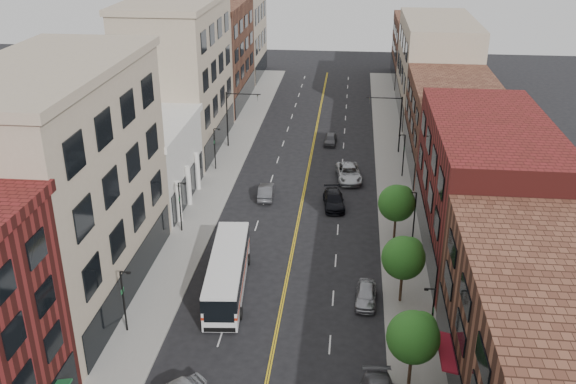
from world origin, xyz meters
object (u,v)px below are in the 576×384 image
(city_bus, at_px, (227,270))
(car_lane_b, at_px, (349,173))
(car_lane_behind, at_px, (266,191))
(car_lane_a, at_px, (334,200))
(car_parked_far, at_px, (366,295))
(car_lane_c, at_px, (331,139))

(city_bus, relative_size, car_lane_b, 2.11)
(car_lane_behind, height_order, car_lane_a, car_lane_a)
(car_parked_far, height_order, car_lane_a, car_lane_a)
(car_lane_a, relative_size, car_lane_c, 1.31)
(city_bus, height_order, car_lane_c, city_bus)
(city_bus, relative_size, car_parked_far, 3.02)
(city_bus, bearing_deg, car_lane_behind, 83.02)
(car_lane_c, bearing_deg, car_lane_behind, -106.82)
(car_lane_behind, bearing_deg, car_parked_far, 115.39)
(city_bus, xyz_separation_m, car_lane_b, (9.45, 24.23, -1.01))
(city_bus, bearing_deg, car_parked_far, -8.41)
(city_bus, distance_m, car_parked_far, 11.30)
(car_lane_b, bearing_deg, car_parked_far, -93.03)
(car_parked_far, height_order, car_lane_c, car_parked_far)
(car_parked_far, height_order, car_lane_b, car_lane_b)
(city_bus, height_order, car_lane_a, city_bus)
(car_parked_far, distance_m, car_lane_b, 24.97)
(car_lane_behind, bearing_deg, city_bus, 84.28)
(car_lane_a, height_order, car_lane_c, car_lane_a)
(car_parked_far, xyz_separation_m, car_lane_a, (-3.20, 17.48, 0.04))
(car_parked_far, bearing_deg, city_bus, 179.19)
(city_bus, relative_size, car_lane_behind, 2.81)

